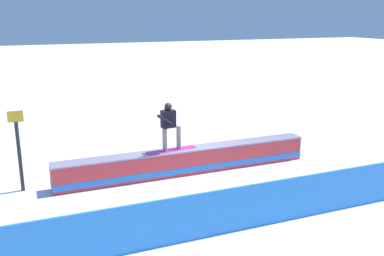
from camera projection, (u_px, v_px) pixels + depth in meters
The scene contains 5 objects.
ground_plane at pixel (187, 173), 13.09m from camera, with size 120.00×120.00×0.00m, color white.
grind_box at pixel (187, 162), 13.00m from camera, with size 7.91×0.61×0.78m.
snowboarder at pixel (169, 125), 12.48m from camera, with size 1.57×0.54×1.45m.
safety_fence at pixel (249, 207), 9.57m from camera, with size 12.97×0.06×1.05m, color #3082DD.
trail_marker at pixel (19, 149), 11.48m from camera, with size 0.40×0.10×2.24m.
Camera 1 is at (4.46, 11.46, 4.70)m, focal length 40.19 mm.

